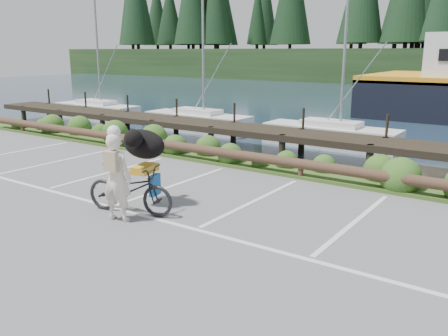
{
  "coord_description": "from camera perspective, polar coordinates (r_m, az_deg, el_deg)",
  "views": [
    {
      "loc": [
        5.86,
        -7.77,
        3.68
      ],
      "look_at": [
        -0.08,
        0.76,
        1.1
      ],
      "focal_mm": 38.0,
      "sensor_mm": 36.0,
      "label": 1
    }
  ],
  "objects": [
    {
      "name": "ground",
      "position": [
        10.4,
        -2.04,
        -6.78
      ],
      "size": [
        72.0,
        72.0,
        0.0
      ],
      "primitive_type": "plane",
      "color": "#5A5A5D"
    },
    {
      "name": "vegetation_strip",
      "position": [
        14.78,
        10.37,
        -0.51
      ],
      "size": [
        34.0,
        1.6,
        0.1
      ],
      "primitive_type": "cube",
      "color": "#3D5B21",
      "rests_on": "ground"
    },
    {
      "name": "log_rail",
      "position": [
        14.17,
        9.18,
        -1.29
      ],
      "size": [
        32.0,
        0.3,
        0.6
      ],
      "primitive_type": null,
      "color": "#443021",
      "rests_on": "ground"
    },
    {
      "name": "bicycle",
      "position": [
        11.14,
        -11.26,
        -2.52
      ],
      "size": [
        2.31,
        1.26,
        1.15
      ],
      "primitive_type": "imported",
      "rotation": [
        0.0,
        0.0,
        1.81
      ],
      "color": "black",
      "rests_on": "ground"
    },
    {
      "name": "cyclist",
      "position": [
        10.62,
        -12.83,
        -1.11
      ],
      "size": [
        0.81,
        0.63,
        1.98
      ],
      "primitive_type": "imported",
      "rotation": [
        0.0,
        0.0,
        3.38
      ],
      "color": "#F0E3CC",
      "rests_on": "ground"
    },
    {
      "name": "dog",
      "position": [
        11.5,
        -9.62,
        2.84
      ],
      "size": [
        0.87,
        1.33,
        0.7
      ],
      "primitive_type": "ellipsoid",
      "rotation": [
        0.0,
        0.0,
        1.81
      ],
      "color": "black",
      "rests_on": "bicycle"
    }
  ]
}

